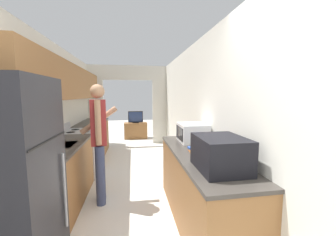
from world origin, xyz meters
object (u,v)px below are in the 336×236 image
at_px(range_oven, 81,153).
at_px(television, 136,117).
at_px(suitcase, 220,153).
at_px(microwave, 193,133).
at_px(refrigerator, 3,191).
at_px(book_stack, 198,150).
at_px(person, 99,140).
at_px(tv_cabinet, 136,130).

relative_size(range_oven, television, 1.96).
relative_size(suitcase, microwave, 1.20).
bearing_deg(range_oven, suitcase, -53.32).
bearing_deg(refrigerator, book_stack, 21.14).
bearing_deg(book_stack, microwave, 80.76).
bearing_deg(person, book_stack, -124.32).
xyz_separation_m(refrigerator, book_stack, (1.77, 0.69, 0.05)).
relative_size(person, television, 3.30).
bearing_deg(book_stack, tv_cabinet, 97.48).
bearing_deg(person, television, -13.72).
bearing_deg(person, refrigerator, 153.78).
height_order(person, television, person).
distance_m(microwave, tv_cabinet, 4.73).
relative_size(range_oven, person, 0.59).
distance_m(refrigerator, tv_cabinet, 5.98).
distance_m(refrigerator, suitcase, 1.79).
xyz_separation_m(range_oven, suitcase, (1.82, -2.45, 0.60)).
height_order(person, book_stack, person).
relative_size(book_stack, television, 0.48).
relative_size(suitcase, book_stack, 2.23).
xyz_separation_m(suitcase, tv_cabinet, (-0.69, 5.77, -0.76)).
relative_size(person, suitcase, 3.06).
bearing_deg(television, tv_cabinet, 90.00).
relative_size(book_stack, tv_cabinet, 0.31).
xyz_separation_m(microwave, television, (-0.77, 4.57, -0.24)).
bearing_deg(tv_cabinet, person, -97.55).
xyz_separation_m(range_oven, person, (0.54, -1.16, 0.49)).
bearing_deg(suitcase, microwave, 86.05).
distance_m(range_oven, book_stack, 2.62).
height_order(suitcase, microwave, suitcase).
bearing_deg(refrigerator, range_oven, 90.89).
distance_m(person, tv_cabinet, 4.57).
distance_m(refrigerator, microwave, 2.24).
bearing_deg(microwave, refrigerator, -146.36).
relative_size(refrigerator, book_stack, 6.79).
bearing_deg(suitcase, refrigerator, -177.47).
bearing_deg(microwave, suitcase, -93.95).
bearing_deg(microwave, television, 99.55).
bearing_deg(range_oven, tv_cabinet, 71.17).
relative_size(refrigerator, person, 0.99).
bearing_deg(television, person, -97.62).
bearing_deg(refrigerator, television, 79.32).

